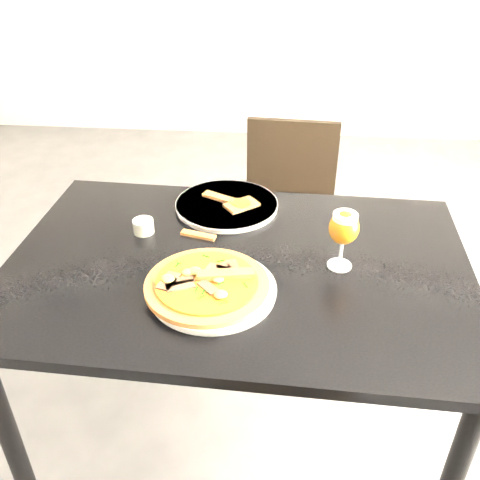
# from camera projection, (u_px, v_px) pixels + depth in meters

# --- Properties ---
(dining_table) EXTENTS (1.23, 0.84, 0.75)m
(dining_table) POSITION_uv_depth(u_px,v_px,m) (238.00, 289.00, 1.44)
(dining_table) COLOR black
(dining_table) RESTS_ON ground
(chair_far) EXTENTS (0.40, 0.40, 0.82)m
(chair_far) POSITION_uv_depth(u_px,v_px,m) (287.00, 217.00, 2.16)
(chair_far) COLOR black
(chair_far) RESTS_ON ground
(plate_main) EXTENTS (0.34, 0.34, 0.02)m
(plate_main) POSITION_uv_depth(u_px,v_px,m) (213.00, 290.00, 1.28)
(plate_main) COLOR white
(plate_main) RESTS_ON dining_table
(pizza) EXTENTS (0.30, 0.30, 0.03)m
(pizza) POSITION_uv_depth(u_px,v_px,m) (207.00, 284.00, 1.27)
(pizza) COLOR brown
(pizza) RESTS_ON plate_main
(plate_second) EXTENTS (0.38, 0.38, 0.02)m
(plate_second) POSITION_uv_depth(u_px,v_px,m) (227.00, 205.00, 1.62)
(plate_second) COLOR white
(plate_second) RESTS_ON dining_table
(crust_scraps) EXTENTS (0.18, 0.13, 0.01)m
(crust_scraps) POSITION_uv_depth(u_px,v_px,m) (234.00, 202.00, 1.61)
(crust_scraps) COLOR brown
(crust_scraps) RESTS_ON plate_second
(loose_crust) EXTENTS (0.10, 0.05, 0.01)m
(loose_crust) POSITION_uv_depth(u_px,v_px,m) (198.00, 235.00, 1.49)
(loose_crust) COLOR brown
(loose_crust) RESTS_ON dining_table
(sauce_cup) EXTENTS (0.06, 0.06, 0.04)m
(sauce_cup) POSITION_uv_depth(u_px,v_px,m) (143.00, 226.00, 1.50)
(sauce_cup) COLOR #BABAA8
(sauce_cup) RESTS_ON dining_table
(beer_glass) EXTENTS (0.08, 0.08, 0.16)m
(beer_glass) POSITION_uv_depth(u_px,v_px,m) (344.00, 228.00, 1.31)
(beer_glass) COLOR silver
(beer_glass) RESTS_ON dining_table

